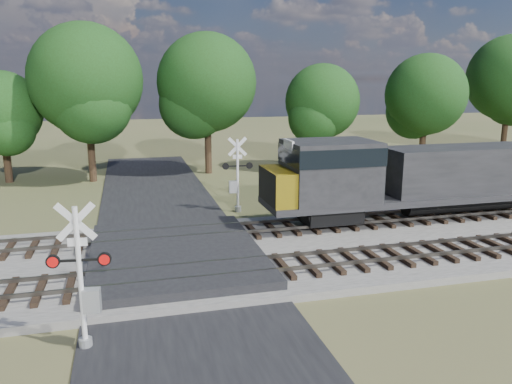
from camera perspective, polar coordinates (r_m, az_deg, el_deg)
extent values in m
plane|color=#46502A|center=(21.21, -8.99, -8.45)|extent=(160.00, 160.00, 0.00)
cube|color=gray|center=(24.56, 14.85, -5.38)|extent=(140.00, 10.00, 0.30)
cube|color=black|center=(21.20, -8.99, -8.35)|extent=(7.00, 60.00, 0.08)
cube|color=#262628|center=(21.57, -9.16, -7.20)|extent=(7.00, 9.00, 0.62)
cube|color=black|center=(19.50, -2.49, -9.01)|extent=(44.00, 2.60, 0.18)
cube|color=#524D46|center=(21.85, 19.05, -6.82)|extent=(140.00, 0.08, 0.15)
cube|color=#524D46|center=(22.99, 17.08, -5.71)|extent=(140.00, 0.08, 0.15)
cube|color=black|center=(24.13, -5.02, -4.71)|extent=(44.00, 2.60, 0.18)
cube|color=#524D46|center=(25.93, 12.98, -3.37)|extent=(140.00, 0.08, 0.15)
cube|color=#524D46|center=(27.16, 11.59, -2.57)|extent=(140.00, 0.08, 0.15)
cylinder|color=silver|center=(15.04, -19.43, -9.45)|extent=(0.15, 0.15, 4.25)
cylinder|color=#999C9E|center=(15.86, -18.88, -16.05)|extent=(0.38, 0.38, 0.32)
cube|color=silver|center=(14.50, -19.92, -3.21)|extent=(1.11, 0.17, 1.11)
cube|color=silver|center=(14.50, -19.92, -3.21)|extent=(1.11, 0.17, 1.11)
cube|color=silver|center=(14.66, -19.75, -5.40)|extent=(0.53, 0.09, 0.23)
cube|color=black|center=(14.83, -19.59, -7.36)|extent=(1.70, 0.26, 0.06)
cylinder|color=red|center=(14.99, -22.20, -7.36)|extent=(0.39, 0.15, 0.38)
cylinder|color=red|center=(14.71, -16.94, -7.34)|extent=(0.39, 0.15, 0.38)
cube|color=#999C9E|center=(15.23, -18.25, -11.67)|extent=(0.51, 0.37, 0.69)
cylinder|color=silver|center=(28.94, -2.11, 1.85)|extent=(0.15, 0.15, 4.28)
cylinder|color=#999C9E|center=(29.38, -2.08, -1.94)|extent=(0.38, 0.38, 0.32)
cube|color=silver|center=(28.67, -2.14, 5.21)|extent=(1.12, 0.13, 1.12)
cube|color=silver|center=(28.67, -2.14, 5.21)|extent=(1.12, 0.13, 1.12)
cube|color=silver|center=(28.75, -2.13, 4.05)|extent=(0.54, 0.07, 0.24)
cube|color=black|center=(28.84, -2.12, 3.00)|extent=(1.71, 0.20, 0.06)
cylinder|color=red|center=(28.94, -0.76, 3.04)|extent=(0.39, 0.14, 0.38)
cylinder|color=red|center=(28.75, -3.49, 2.95)|extent=(0.39, 0.14, 0.38)
cube|color=#999C9E|center=(29.03, -2.62, 0.59)|extent=(0.50, 0.36, 0.70)
cube|color=#45251D|center=(32.30, 12.29, 1.11)|extent=(4.41, 4.41, 2.51)
cube|color=#2B2B2D|center=(32.06, 12.41, 3.46)|extent=(4.85, 4.85, 0.18)
cylinder|color=black|center=(41.77, -26.61, 3.79)|extent=(0.56, 0.56, 4.14)
sphere|color=#193811|center=(41.46, -27.07, 8.31)|extent=(5.80, 5.80, 5.80)
cylinder|color=black|center=(39.62, -18.36, 5.32)|extent=(0.56, 0.56, 5.84)
sphere|color=#193811|center=(39.34, -18.85, 12.08)|extent=(8.18, 8.18, 8.18)
cylinder|color=black|center=(41.18, -5.51, 6.03)|extent=(0.56, 0.56, 5.65)
sphere|color=#193811|center=(40.90, -5.64, 12.33)|extent=(7.90, 7.90, 7.90)
cylinder|color=black|center=(43.30, 7.45, 5.53)|extent=(0.56, 0.56, 4.46)
sphere|color=#193811|center=(43.00, 7.59, 10.25)|extent=(6.25, 6.25, 6.25)
cylinder|color=black|center=(45.71, 18.50, 5.62)|extent=(0.56, 0.56, 4.88)
sphere|color=#193811|center=(45.43, 18.85, 10.51)|extent=(6.84, 6.84, 6.84)
cylinder|color=black|center=(55.92, 26.58, 6.68)|extent=(0.56, 0.56, 5.94)
sphere|color=#193811|center=(55.72, 27.07, 11.53)|extent=(8.32, 8.32, 8.32)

